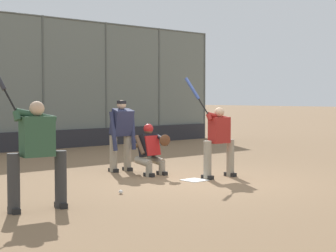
% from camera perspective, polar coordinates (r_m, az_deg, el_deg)
% --- Properties ---
extents(ground_plane, '(160.00, 160.00, 0.00)m').
position_cam_1_polar(ground_plane, '(11.32, 2.70, -5.54)').
color(ground_plane, '#846647').
extents(home_plate_marker, '(0.43, 0.43, 0.01)m').
position_cam_1_polar(home_plate_marker, '(11.32, 2.70, -5.51)').
color(home_plate_marker, white).
rests_on(home_plate_marker, ground_plane).
extents(backstop_fence, '(17.43, 0.08, 4.27)m').
position_cam_1_polar(backstop_fence, '(17.84, -16.04, 4.61)').
color(backstop_fence, '#515651').
rests_on(backstop_fence, ground_plane).
extents(padding_wall, '(17.00, 0.18, 0.59)m').
position_cam_1_polar(padding_wall, '(17.79, -15.81, -1.59)').
color(padding_wall, '#28282D').
rests_on(padding_wall, ground_plane).
extents(bleachers_beyond, '(12.14, 3.05, 1.80)m').
position_cam_1_polar(bleachers_beyond, '(21.91, -11.75, 0.05)').
color(bleachers_beyond, slate).
rests_on(bleachers_beyond, ground_plane).
extents(batter_at_plate, '(0.95, 0.68, 2.08)m').
position_cam_1_polar(batter_at_plate, '(11.64, 5.16, -1.38)').
color(batter_at_plate, gray).
rests_on(batter_at_plate, ground_plane).
extents(catcher_behind_plate, '(0.58, 0.68, 1.10)m').
position_cam_1_polar(catcher_behind_plate, '(12.00, -1.74, -2.32)').
color(catcher_behind_plate, gray).
rests_on(catcher_behind_plate, ground_plane).
extents(umpire_home, '(0.65, 0.43, 1.60)m').
position_cam_1_polar(umpire_home, '(12.60, -4.75, -0.76)').
color(umpire_home, gray).
rests_on(umpire_home, ground_plane).
extents(batter_on_deck, '(0.98, 0.77, 2.23)m').
position_cam_1_polar(batter_on_deck, '(8.46, -13.21, -2.48)').
color(batter_on_deck, '#333333').
rests_on(batter_on_deck, ground_plane).
extents(spare_bat_near_backstop, '(0.26, 0.89, 0.07)m').
position_cam_1_polar(spare_bat_near_backstop, '(19.73, -0.86, -1.81)').
color(spare_bat_near_backstop, black).
rests_on(spare_bat_near_backstop, ground_plane).
extents(fielding_glove_on_dirt, '(0.31, 0.24, 0.11)m').
position_cam_1_polar(fielding_glove_on_dirt, '(18.74, -3.14, -2.00)').
color(fielding_glove_on_dirt, brown).
rests_on(fielding_glove_on_dirt, ground_plane).
extents(baseball_loose, '(0.07, 0.07, 0.07)m').
position_cam_1_polar(baseball_loose, '(9.76, -4.82, -6.70)').
color(baseball_loose, white).
rests_on(baseball_loose, ground_plane).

